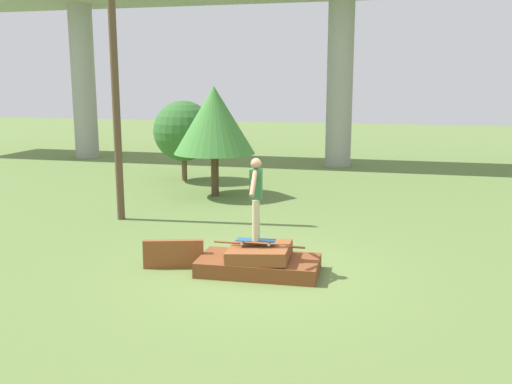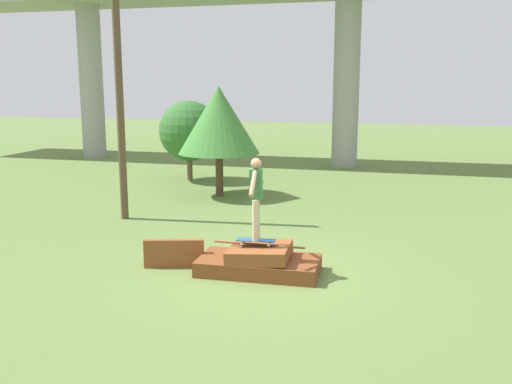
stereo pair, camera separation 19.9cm
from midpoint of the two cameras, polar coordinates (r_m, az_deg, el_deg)
The scene contains 9 objects.
ground_plane at distance 11.15m, azimuth -0.24°, elevation -8.07°, with size 80.00×80.00×0.00m, color olive.
scrap_pile at distance 11.06m, azimuth -0.21°, elevation -7.00°, with size 2.36×1.28×0.59m.
scrap_plank_loose at distance 11.48m, azimuth -8.75°, elevation -6.15°, with size 1.17×0.47×0.57m.
skateboard at distance 10.91m, azimuth -0.52°, elevation -4.86°, with size 0.76×0.29×0.09m.
skater at distance 10.69m, azimuth -0.53°, elevation -0.14°, with size 0.24×1.10×1.57m.
highway_overpass at distance 25.00m, azimuth 8.35°, elevation 17.83°, with size 44.00×3.83×7.73m.
utility_pole at distance 15.34m, azimuth -14.26°, elevation 10.07°, with size 1.30×0.20×6.70m.
tree_behind_left at distance 21.15m, azimuth -7.53°, elevation 6.06°, with size 2.21×2.21×2.95m.
tree_behind_right at distance 18.13m, azimuth -4.52°, elevation 7.17°, with size 2.58×2.58×3.50m.
Camera 1 is at (2.49, -10.23, 3.66)m, focal length 40.00 mm.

